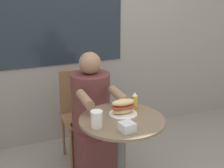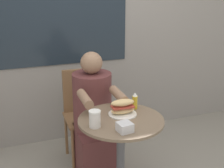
{
  "view_description": "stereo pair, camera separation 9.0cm",
  "coord_description": "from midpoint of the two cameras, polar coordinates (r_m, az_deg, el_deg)",
  "views": [
    {
      "loc": [
        -0.83,
        -1.8,
        1.67
      ],
      "look_at": [
        0.0,
        0.18,
        0.95
      ],
      "focal_mm": 50.0,
      "sensor_mm": 36.0,
      "label": 1
    },
    {
      "loc": [
        -0.75,
        -1.83,
        1.67
      ],
      "look_at": [
        0.0,
        0.18,
        0.95
      ],
      "focal_mm": 50.0,
      "sensor_mm": 36.0,
      "label": 2
    }
  ],
  "objects": [
    {
      "name": "napkin_box",
      "position": [
        2.01,
        1.47,
        -7.86
      ],
      "size": [
        0.1,
        0.1,
        0.06
      ],
      "rotation": [
        0.0,
        0.0,
        0.12
      ],
      "color": "silver",
      "rests_on": "cafe_table"
    },
    {
      "name": "storefront_wall",
      "position": [
        3.21,
        -8.76,
        13.63
      ],
      "size": [
        8.0,
        0.09,
        2.8
      ],
      "color": "gray",
      "rests_on": "ground_plane"
    },
    {
      "name": "condiment_bottle",
      "position": [
        2.34,
        3.06,
        -3.04
      ],
      "size": [
        0.04,
        0.04,
        0.13
      ],
      "color": "gold",
      "rests_on": "cafe_table"
    },
    {
      "name": "cafe_table",
      "position": [
        2.28,
        0.63,
        -11.17
      ],
      "size": [
        0.6,
        0.6,
        0.75
      ],
      "color": "brown",
      "rests_on": "ground_plane"
    },
    {
      "name": "sandwich_on_plate",
      "position": [
        2.24,
        0.9,
        -4.38
      ],
      "size": [
        0.2,
        0.2,
        0.12
      ],
      "rotation": [
        0.0,
        0.0,
        -0.04
      ],
      "color": "white",
      "rests_on": "cafe_table"
    },
    {
      "name": "seated_diner",
      "position": [
        2.69,
        -4.55,
        -7.58
      ],
      "size": [
        0.34,
        0.59,
        1.12
      ],
      "rotation": [
        0.0,
        0.0,
        3.11
      ],
      "color": "brown",
      "rests_on": "ground_plane"
    },
    {
      "name": "drink_cup",
      "position": [
        2.05,
        -4.09,
        -6.43
      ],
      "size": [
        0.08,
        0.08,
        0.11
      ],
      "color": "silver",
      "rests_on": "cafe_table"
    },
    {
      "name": "diner_chair",
      "position": [
        2.98,
        -6.6,
        -4.19
      ],
      "size": [
        0.39,
        0.39,
        0.87
      ],
      "rotation": [
        0.0,
        0.0,
        3.11
      ],
      "color": "brown",
      "rests_on": "ground_plane"
    }
  ]
}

